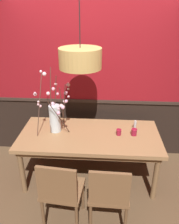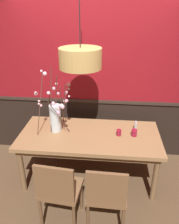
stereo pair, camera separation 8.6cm
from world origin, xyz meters
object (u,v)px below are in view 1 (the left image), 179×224
(chair_near_side_right, at_px, (109,193))
(candle_holder_nearer_edge, at_px, (134,132))
(condiment_bottle, at_px, (135,125))
(chair_near_side_left, at_px, (61,190))
(candle_holder_nearer_center, at_px, (119,132))
(chair_far_side_left, at_px, (75,120))
(vase_with_blossoms, at_px, (55,116))
(dining_table, at_px, (90,139))
(chair_far_side_right, at_px, (112,121))
(pendant_lamp, at_px, (80,58))

(chair_near_side_right, height_order, candle_holder_nearer_edge, chair_near_side_right)
(condiment_bottle, bearing_deg, chair_near_side_right, -109.86)
(chair_near_side_left, height_order, chair_near_side_right, chair_near_side_left)
(candle_holder_nearer_center, xyz_separation_m, candle_holder_nearer_edge, (0.21, 0.01, 0.00))
(chair_far_side_left, bearing_deg, chair_near_side_left, -87.82)
(vase_with_blossoms, relative_size, condiment_bottle, 6.34)
(dining_table, xyz_separation_m, chair_near_side_left, (-0.26, -0.86, -0.14))
(chair_far_side_right, relative_size, candle_holder_nearer_center, 9.92)
(dining_table, xyz_separation_m, chair_far_side_right, (0.34, 0.91, -0.18))
(vase_with_blossoms, bearing_deg, chair_far_side_left, 78.77)
(candle_holder_nearer_center, height_order, pendant_lamp, pendant_lamp)
(chair_near_side_right, xyz_separation_m, vase_with_blossoms, (-0.76, 0.92, 0.47))
(candle_holder_nearer_edge, relative_size, condiment_bottle, 0.68)
(chair_far_side_left, distance_m, chair_near_side_right, 1.82)
(vase_with_blossoms, xyz_separation_m, condiment_bottle, (1.14, 0.12, -0.17))
(dining_table, height_order, chair_near_side_right, chair_near_side_right)
(dining_table, distance_m, candle_holder_nearer_center, 0.43)
(condiment_bottle, bearing_deg, vase_with_blossoms, -174.02)
(vase_with_blossoms, xyz_separation_m, pendant_lamp, (0.37, -0.04, 0.82))
(dining_table, relative_size, chair_far_side_right, 2.27)
(chair_far_side_right, distance_m, candle_holder_nearer_center, 0.95)
(chair_near_side_right, height_order, candle_holder_nearer_center, chair_near_side_right)
(dining_table, height_order, chair_far_side_left, chair_far_side_left)
(condiment_bottle, bearing_deg, chair_far_side_left, 145.20)
(chair_far_side_right, xyz_separation_m, vase_with_blossoms, (-0.83, -0.84, 0.50))
(chair_near_side_left, height_order, chair_far_side_right, chair_near_side_left)
(chair_near_side_right, bearing_deg, candle_holder_nearer_center, 81.21)
(candle_holder_nearer_edge, height_order, pendant_lamp, pendant_lamp)
(chair_far_side_left, height_order, pendant_lamp, pendant_lamp)
(chair_near_side_left, xyz_separation_m, pendant_lamp, (0.15, 0.89, 1.28))
(dining_table, bearing_deg, chair_near_side_left, -106.99)
(chair_near_side_left, relative_size, vase_with_blossoms, 1.01)
(chair_near_side_left, bearing_deg, condiment_bottle, 48.77)
(chair_far_side_right, xyz_separation_m, candle_holder_nearer_center, (0.07, -0.90, 0.30))
(chair_near_side_right, bearing_deg, vase_with_blossoms, 129.70)
(vase_with_blossoms, distance_m, candle_holder_nearer_edge, 1.12)
(chair_far_side_right, distance_m, condiment_bottle, 0.85)
(candle_holder_nearer_edge, height_order, condiment_bottle, condiment_bottle)
(pendant_lamp, bearing_deg, vase_with_blossoms, 174.53)
(dining_table, bearing_deg, pendant_lamp, 166.35)
(chair_far_side_left, relative_size, chair_near_side_right, 1.03)
(dining_table, xyz_separation_m, candle_holder_nearer_center, (0.41, 0.01, 0.13))
(chair_far_side_right, xyz_separation_m, chair_near_side_right, (-0.07, -1.76, 0.03))
(chair_near_side_right, height_order, vase_with_blossoms, vase_with_blossoms)
(vase_with_blossoms, distance_m, condiment_bottle, 1.15)
(chair_near_side_left, distance_m, condiment_bottle, 1.41)
(dining_table, xyz_separation_m, chair_far_side_left, (-0.33, 0.86, -0.15))
(chair_near_side_right, distance_m, candle_holder_nearer_center, 0.92)
(chair_near_side_left, height_order, candle_holder_nearer_center, chair_near_side_left)
(chair_far_side_left, relative_size, candle_holder_nearer_center, 10.68)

